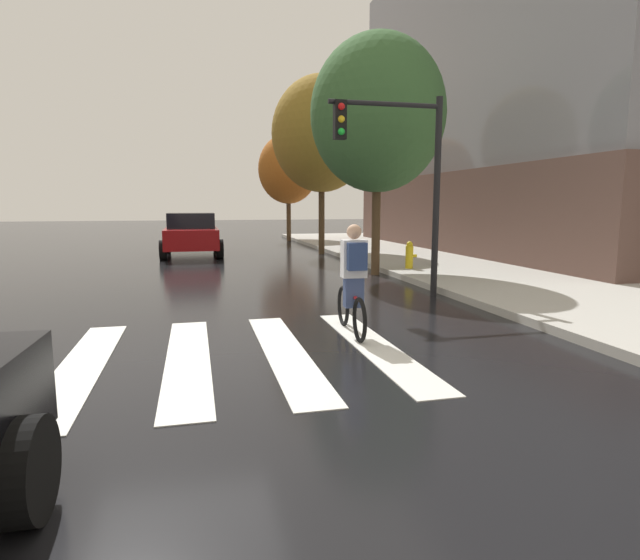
# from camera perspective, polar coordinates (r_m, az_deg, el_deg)

# --- Properties ---
(ground_plane) EXTENTS (120.00, 120.00, 0.00)m
(ground_plane) POSITION_cam_1_polar(r_m,az_deg,el_deg) (6.92, -15.36, -8.53)
(ground_plane) COLOR black
(crosswalk_stripes) EXTENTS (6.90, 4.13, 0.01)m
(crosswalk_stripes) POSITION_cam_1_polar(r_m,az_deg,el_deg) (6.96, -19.75, -8.58)
(crosswalk_stripes) COLOR silver
(crosswalk_stripes) RESTS_ON ground
(sedan_mid) EXTENTS (2.26, 4.80, 1.66)m
(sedan_mid) POSITION_cam_1_polar(r_m,az_deg,el_deg) (20.69, -14.10, 5.04)
(sedan_mid) COLOR maroon
(sedan_mid) RESTS_ON ground
(cyclist) EXTENTS (0.37, 1.71, 1.69)m
(cyclist) POSITION_cam_1_polar(r_m,az_deg,el_deg) (7.71, 3.70, -0.08)
(cyclist) COLOR black
(cyclist) RESTS_ON ground
(traffic_light_near) EXTENTS (2.47, 0.28, 4.20)m
(traffic_light_near) POSITION_cam_1_polar(r_m,az_deg,el_deg) (11.07, 9.01, 12.87)
(traffic_light_near) COLOR black
(traffic_light_near) RESTS_ON ground
(fire_hydrant) EXTENTS (0.33, 0.22, 0.78)m
(fire_hydrant) POSITION_cam_1_polar(r_m,az_deg,el_deg) (14.98, 9.91, 2.74)
(fire_hydrant) COLOR gold
(fire_hydrant) RESTS_ON sidewalk
(street_tree_near) EXTENTS (3.67, 3.67, 6.53)m
(street_tree_near) POSITION_cam_1_polar(r_m,az_deg,el_deg) (14.72, 6.43, 17.86)
(street_tree_near) COLOR #4C3823
(street_tree_near) RESTS_ON ground
(street_tree_mid) EXTENTS (3.90, 3.90, 6.94)m
(street_tree_mid) POSITION_cam_1_polar(r_m,az_deg,el_deg) (20.77, 0.18, 15.90)
(street_tree_mid) COLOR #4C3823
(street_tree_mid) RESTS_ON ground
(street_tree_far) EXTENTS (3.20, 3.20, 5.69)m
(street_tree_far) POSITION_cam_1_polar(r_m,az_deg,el_deg) (28.04, -3.55, 12.20)
(street_tree_far) COLOR #4C3823
(street_tree_far) RESTS_ON ground
(corner_building) EXTENTS (14.85, 18.29, 12.63)m
(corner_building) POSITION_cam_1_polar(r_m,az_deg,el_deg) (25.64, 28.92, 17.02)
(corner_building) COLOR brown
(corner_building) RESTS_ON ground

